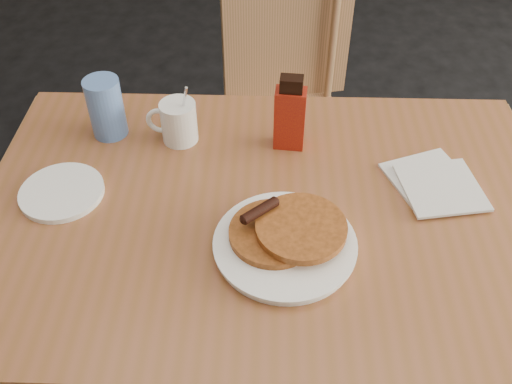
# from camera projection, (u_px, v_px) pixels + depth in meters

# --- Properties ---
(main_table) EXTENTS (1.23, 0.88, 0.75)m
(main_table) POSITION_uv_depth(u_px,v_px,m) (268.00, 222.00, 1.14)
(main_table) COLOR brown
(main_table) RESTS_ON floor
(chair_main_far) EXTENTS (0.50, 0.51, 0.89)m
(chair_main_far) POSITION_uv_depth(u_px,v_px,m) (283.00, 89.00, 1.79)
(chair_main_far) COLOR #A7724E
(chair_main_far) RESTS_ON floor
(pancake_plate) EXTENTS (0.26, 0.26, 0.07)m
(pancake_plate) POSITION_uv_depth(u_px,v_px,m) (285.00, 240.00, 1.02)
(pancake_plate) COLOR white
(pancake_plate) RESTS_ON main_table
(coffee_mug) EXTENTS (0.11, 0.08, 0.15)m
(coffee_mug) POSITION_uv_depth(u_px,v_px,m) (178.00, 121.00, 1.23)
(coffee_mug) COLOR white
(coffee_mug) RESTS_ON main_table
(syrup_bottle) EXTENTS (0.07, 0.04, 0.17)m
(syrup_bottle) POSITION_uv_depth(u_px,v_px,m) (290.00, 115.00, 1.19)
(syrup_bottle) COLOR maroon
(syrup_bottle) RESTS_ON main_table
(napkin_stack) EXTENTS (0.21, 0.22, 0.01)m
(napkin_stack) POSITION_uv_depth(u_px,v_px,m) (435.00, 183.00, 1.15)
(napkin_stack) COLOR silver
(napkin_stack) RESTS_ON main_table
(blue_tumbler) EXTENTS (0.10, 0.10, 0.14)m
(blue_tumbler) POSITION_uv_depth(u_px,v_px,m) (106.00, 108.00, 1.23)
(blue_tumbler) COLOR #547CC5
(blue_tumbler) RESTS_ON main_table
(side_saucer) EXTENTS (0.20, 0.20, 0.01)m
(side_saucer) POSITION_uv_depth(u_px,v_px,m) (62.00, 192.00, 1.13)
(side_saucer) COLOR white
(side_saucer) RESTS_ON main_table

